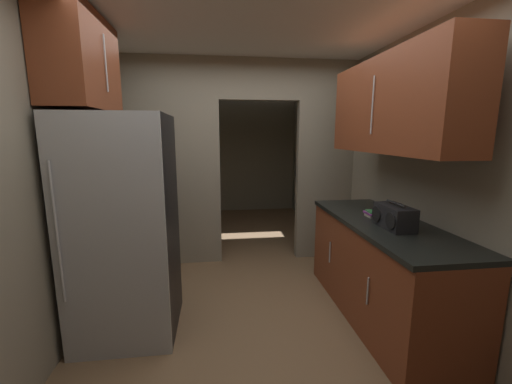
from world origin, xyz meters
name	(u,v)px	position (x,y,z in m)	size (l,w,h in m)	color
ground	(256,332)	(0.00, 0.00, 0.00)	(20.00, 20.00, 0.00)	brown
kitchen_overhead_slab	(249,22)	(0.00, 0.49, 2.61)	(3.40, 7.27, 0.06)	silver
kitchen_partition	(233,157)	(-0.09, 1.64, 1.38)	(3.00, 0.12, 2.58)	gray
adjoining_room_shell	(232,154)	(0.00, 3.55, 1.29)	(3.00, 2.89, 2.58)	gray
kitchen_flank_left	(3,199)	(-1.55, -0.43, 1.29)	(0.10, 4.14, 2.58)	gray
kitchen_flank_right	(481,188)	(1.55, -0.43, 1.29)	(0.10, 4.14, 2.58)	gray
refrigerator	(125,228)	(-1.06, 0.20, 0.91)	(0.78, 0.80, 1.82)	black
lower_cabinet_run	(381,269)	(1.16, 0.12, 0.45)	(0.68, 1.86, 0.91)	brown
upper_cabinet_counterside	(393,105)	(1.16, 0.12, 1.90)	(0.36, 1.68, 0.78)	brown
upper_cabinet_fridgeside	(81,63)	(-1.32, 0.30, 2.21)	(0.36, 0.85, 0.71)	brown
boombox	(394,217)	(1.13, -0.08, 1.00)	(0.20, 0.37, 0.22)	black
book_stack	(373,214)	(1.13, 0.28, 0.94)	(0.13, 0.16, 0.06)	beige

